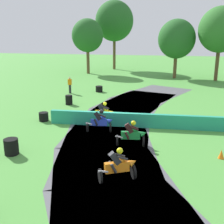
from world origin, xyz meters
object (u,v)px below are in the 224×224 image
object	(u,v)px
traffic_cone	(221,154)
tire_stack_mid_b	(44,117)
tire_stack_far	(11,147)
track_marshal	(70,85)
motorcycle_lead_yellow	(104,113)
tire_stack_near	(99,89)
motorcycle_chase_blue	(100,121)
tire_stack_mid_a	(69,100)
motorcycle_fourth_orange	(119,165)
motorcycle_trailing_green	(132,134)

from	to	relation	value
traffic_cone	tire_stack_mid_b	bearing A→B (deg)	160.38
tire_stack_far	track_marshal	xyz separation A→B (m)	(-2.11, 14.48, 0.42)
motorcycle_lead_yellow	tire_stack_near	xyz separation A→B (m)	(-2.74, 9.74, -0.36)
motorcycle_chase_blue	tire_stack_mid_a	distance (m)	7.32
motorcycle_chase_blue	motorcycle_fourth_orange	xyz separation A→B (m)	(2.13, -5.56, 0.02)
tire_stack_near	traffic_cone	world-z (taller)	tire_stack_near
motorcycle_fourth_orange	tire_stack_mid_b	xyz separation A→B (m)	(-6.44, 6.88, -0.36)
motorcycle_chase_blue	tire_stack_far	distance (m)	5.43
tire_stack_mid_a	traffic_cone	world-z (taller)	tire_stack_mid_a
track_marshal	motorcycle_trailing_green	bearing A→B (deg)	-57.38
motorcycle_trailing_green	track_marshal	world-z (taller)	track_marshal
motorcycle_chase_blue	motorcycle_fourth_orange	bearing A→B (deg)	-69.08
motorcycle_fourth_orange	traffic_cone	bearing A→B (deg)	33.79
motorcycle_lead_yellow	tire_stack_mid_a	bearing A→B (deg)	133.84
tire_stack_mid_a	tire_stack_far	bearing A→B (deg)	-86.32
tire_stack_near	tire_stack_far	world-z (taller)	tire_stack_far
motorcycle_fourth_orange	tire_stack_near	xyz separation A→B (m)	(-5.10, 17.19, -0.36)
tire_stack_far	track_marshal	world-z (taller)	track_marshal
tire_stack_far	motorcycle_chase_blue	bearing A→B (deg)	49.36
tire_stack_mid_b	tire_stack_far	xyz separation A→B (m)	(0.79, -5.43, 0.10)
tire_stack_near	traffic_cone	size ratio (longest dim) A/B	1.60
motorcycle_fourth_orange	tire_stack_mid_b	world-z (taller)	motorcycle_fourth_orange
motorcycle_trailing_green	motorcycle_fourth_orange	size ratio (longest dim) A/B	1.01
tire_stack_near	tire_stack_mid_b	xyz separation A→B (m)	(-1.35, -10.31, -0.00)
tire_stack_near	motorcycle_fourth_orange	bearing A→B (deg)	-73.49
tire_stack_far	motorcycle_trailing_green	bearing A→B (deg)	21.53
tire_stack_far	tire_stack_mid_a	bearing A→B (deg)	93.68
motorcycle_chase_blue	motorcycle_lead_yellow	bearing A→B (deg)	97.07
tire_stack_far	tire_stack_near	bearing A→B (deg)	87.96
track_marshal	motorcycle_lead_yellow	bearing A→B (deg)	-57.46
tire_stack_near	tire_stack_mid_a	xyz separation A→B (m)	(-1.21, -5.63, 0.10)
motorcycle_trailing_green	tire_stack_mid_a	xyz separation A→B (m)	(-6.36, 7.86, -0.26)
tire_stack_mid_a	track_marshal	world-z (taller)	track_marshal
motorcycle_fourth_orange	tire_stack_mid_b	distance (m)	9.43
motorcycle_chase_blue	tire_stack_mid_b	distance (m)	4.53
motorcycle_fourth_orange	track_marshal	distance (m)	17.72
motorcycle_fourth_orange	tire_stack_mid_a	xyz separation A→B (m)	(-6.31, 11.56, -0.26)
motorcycle_fourth_orange	traffic_cone	size ratio (longest dim) A/B	3.76
motorcycle_trailing_green	tire_stack_far	size ratio (longest dim) A/B	2.10
tire_stack_mid_a	track_marshal	xyz separation A→B (m)	(-1.46, 4.36, 0.42)
motorcycle_fourth_orange	tire_stack_far	bearing A→B (deg)	165.63
motorcycle_lead_yellow	motorcycle_chase_blue	size ratio (longest dim) A/B	1.02
tire_stack_far	traffic_cone	xyz separation A→B (m)	(10.13, 1.54, -0.18)
motorcycle_chase_blue	tire_stack_near	world-z (taller)	motorcycle_chase_blue
motorcycle_trailing_green	tire_stack_near	distance (m)	14.44
motorcycle_trailing_green	track_marshal	bearing A→B (deg)	122.62
motorcycle_trailing_green	tire_stack_mid_a	world-z (taller)	motorcycle_trailing_green
tire_stack_far	track_marshal	size ratio (longest dim) A/B	0.49
tire_stack_mid_b	motorcycle_trailing_green	bearing A→B (deg)	-26.06
tire_stack_mid_a	tire_stack_mid_b	distance (m)	4.69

